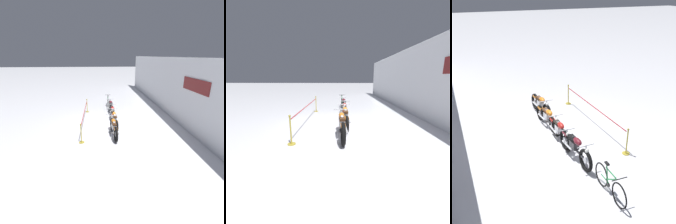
% 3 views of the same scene
% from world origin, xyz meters
% --- Properties ---
extents(ground_plane, '(120.00, 120.00, 0.00)m').
position_xyz_m(ground_plane, '(0.00, 0.00, 0.00)').
color(ground_plane, silver).
extents(back_wall, '(28.00, 0.29, 4.20)m').
position_xyz_m(back_wall, '(0.00, 5.12, 2.10)').
color(back_wall, white).
rests_on(back_wall, ground).
extents(motorcycle_maroon_0, '(2.33, 0.62, 0.98)m').
position_xyz_m(motorcycle_maroon_0, '(-2.05, 0.70, 0.49)').
color(motorcycle_maroon_0, black).
rests_on(motorcycle_maroon_0, ground).
extents(motorcycle_red_1, '(2.34, 0.62, 0.92)m').
position_xyz_m(motorcycle_red_1, '(-0.64, 0.70, 0.46)').
color(motorcycle_red_1, black).
rests_on(motorcycle_red_1, ground).
extents(motorcycle_orange_2, '(2.41, 0.62, 0.93)m').
position_xyz_m(motorcycle_orange_2, '(0.63, 0.72, 0.46)').
color(motorcycle_orange_2, black).
rests_on(motorcycle_orange_2, ground).
extents(motorcycle_orange_3, '(2.24, 0.62, 0.98)m').
position_xyz_m(motorcycle_orange_3, '(2.01, 0.55, 0.48)').
color(motorcycle_orange_3, black).
rests_on(motorcycle_orange_3, ground).
extents(bicycle, '(1.78, 0.48, 0.98)m').
position_xyz_m(bicycle, '(-4.15, 0.56, 0.40)').
color(bicycle, black).
rests_on(bicycle, ground).
extents(stanchion_far_left, '(5.23, 0.28, 1.05)m').
position_xyz_m(stanchion_far_left, '(-1.00, -1.19, 0.66)').
color(stanchion_far_left, gold).
rests_on(stanchion_far_left, ground).
extents(stanchion_mid_left, '(0.28, 0.28, 1.05)m').
position_xyz_m(stanchion_mid_left, '(2.71, -1.19, 0.36)').
color(stanchion_mid_left, gold).
rests_on(stanchion_mid_left, ground).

